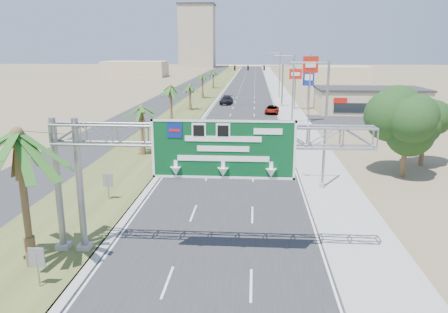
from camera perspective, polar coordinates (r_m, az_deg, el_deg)
road at (r=122.08m, az=3.08°, el=8.82°), size 12.00×300.00×0.02m
sidewalk_right at (r=122.23m, az=7.12°, el=8.76°), size 4.00×300.00×0.10m
median_grass at (r=122.65m, az=-1.65°, el=8.88°), size 7.00×300.00×0.12m
opposing_road at (r=123.53m, az=-4.92°, el=8.85°), size 8.00×300.00×0.02m
sign_gantry at (r=22.25m, az=-4.05°, el=1.39°), size 16.75×1.24×7.50m
palm_near at (r=22.91m, az=-25.42°, el=2.65°), size 5.70×5.70×8.35m
palm_row_b at (r=45.47m, az=-10.76°, el=6.14°), size 3.99×3.99×5.95m
palm_row_c at (r=60.90m, az=-6.99°, el=8.93°), size 3.99×3.99×6.75m
palm_row_d at (r=78.69m, az=-4.48°, el=9.19°), size 3.99×3.99×5.45m
palm_row_e at (r=97.43m, az=-2.83°, el=10.52°), size 3.99×3.99×6.15m
palm_row_f at (r=122.28m, az=-1.43°, el=11.05°), size 3.99×3.99×5.75m
streetlight_near at (r=34.55m, az=12.75°, el=3.28°), size 3.27×0.44×10.00m
streetlight_mid at (r=64.09m, az=8.81°, el=8.25°), size 3.27×0.44×10.00m
streetlight_far at (r=99.91m, az=7.15°, el=10.29°), size 3.27×0.44×10.00m
signal_mast at (r=83.82m, az=6.25°, el=9.74°), size 10.28×0.71×8.00m
store_building at (r=80.60m, az=18.48°, el=6.91°), size 18.00×10.00×4.00m
oak_near at (r=40.26m, az=22.81°, el=3.77°), size 4.50×4.50×6.80m
oak_far at (r=45.10m, az=24.76°, el=3.65°), size 3.50×3.50×5.60m
median_signback_a at (r=22.23m, az=-23.23°, el=-12.37°), size 0.75×0.08×2.08m
median_signback_b at (r=32.78m, az=-14.92°, el=-3.26°), size 0.75×0.08×2.08m
tower_distant at (r=263.86m, az=-3.52°, el=15.36°), size 20.00×16.00×35.00m
building_distant_left at (r=178.08m, az=-11.52°, el=11.14°), size 24.00×14.00×6.00m
building_distant_right at (r=154.36m, az=14.70°, el=10.39°), size 20.00×12.00×5.00m
car_left_lane at (r=39.78m, az=-5.67°, el=-0.78°), size 2.45×4.97×1.63m
car_mid_lane at (r=57.24m, az=3.43°, el=3.67°), size 1.85×4.34×1.39m
car_right_lane at (r=75.51m, az=6.28°, el=6.09°), size 2.70×5.01×1.34m
car_far at (r=87.97m, az=0.31°, el=7.37°), size 2.62×5.65×1.60m
pole_sign_red_near at (r=66.19m, az=11.22°, el=11.13°), size 2.33×1.20×9.98m
pole_sign_blue at (r=80.98m, az=10.99°, el=9.92°), size 1.99×0.94×7.54m
pole_sign_red_far at (r=80.13m, az=9.32°, el=10.21°), size 2.20×0.35×7.53m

